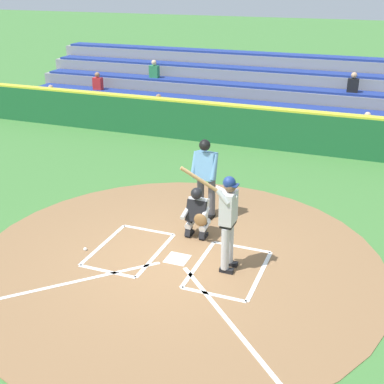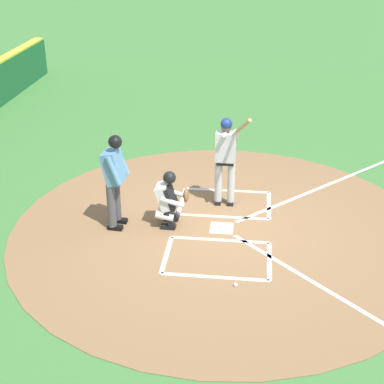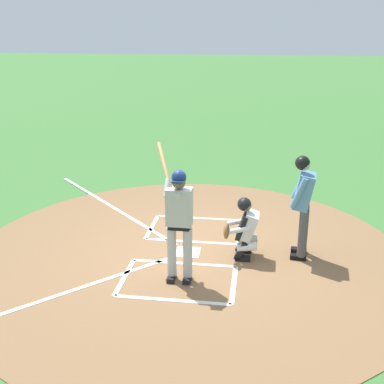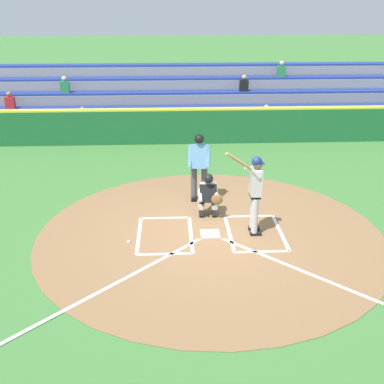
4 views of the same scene
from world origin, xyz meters
name	(u,v)px [view 2 (image 2 of 4)]	position (x,y,z in m)	size (l,w,h in m)	color
ground_plane	(222,229)	(0.00, 0.00, 0.00)	(120.00, 120.00, 0.00)	#427A38
dirt_circle	(222,228)	(0.00, 0.00, 0.01)	(8.00, 8.00, 0.01)	olive
home_plate_and_chalk	(268,231)	(0.00, 0.88, 0.01)	(7.93, 4.91, 0.01)	white
batter	(226,156)	(-1.00, -0.01, 1.10)	(0.93, 0.70, 2.13)	#BCBCBC
catcher	(169,197)	(-0.04, -1.01, 0.59)	(0.59, 0.61, 1.13)	black
plate_umpire	(114,175)	(0.14, -2.00, 1.08)	(0.61, 0.45, 1.86)	#4C4C51
baseball	(236,285)	(1.86, 0.36, 0.04)	(0.07, 0.07, 0.07)	white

